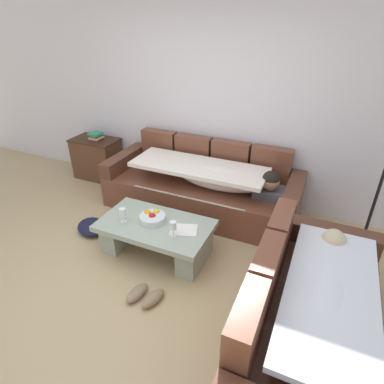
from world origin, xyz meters
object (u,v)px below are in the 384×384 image
(open_magazine, at_px, (184,230))
(side_cabinet, at_px, (97,158))
(couch_near_window, at_px, (309,319))
(floor_lamp, at_px, (383,158))
(wine_glass_near_left, at_px, (123,213))
(wine_glass_near_right, at_px, (173,226))
(crumpled_garment, at_px, (92,227))
(pair_of_shoes, at_px, (145,296))
(fruit_bowl, at_px, (152,217))
(coffee_table, at_px, (156,234))
(couch_along_wall, at_px, (204,188))
(book_stack_on_cabinet, at_px, (96,136))

(open_magazine, bearing_deg, side_cabinet, 130.36)
(couch_near_window, relative_size, side_cabinet, 2.71)
(open_magazine, distance_m, floor_lamp, 2.06)
(wine_glass_near_left, height_order, wine_glass_near_right, same)
(wine_glass_near_right, bearing_deg, crumpled_garment, 174.05)
(pair_of_shoes, bearing_deg, floor_lamp, 41.71)
(fruit_bowl, relative_size, wine_glass_near_right, 1.69)
(coffee_table, distance_m, floor_lamp, 2.39)
(open_magazine, bearing_deg, coffee_table, 162.93)
(pair_of_shoes, bearing_deg, couch_near_window, 3.55)
(couch_along_wall, bearing_deg, wine_glass_near_left, -111.76)
(fruit_bowl, height_order, book_stack_on_cabinet, book_stack_on_cabinet)
(wine_glass_near_left, bearing_deg, floor_lamp, 24.24)
(fruit_bowl, xyz_separation_m, wine_glass_near_right, (0.33, -0.15, 0.08))
(coffee_table, xyz_separation_m, book_stack_on_cabinet, (-1.74, 1.26, 0.46))
(coffee_table, distance_m, pair_of_shoes, 0.71)
(wine_glass_near_left, bearing_deg, crumpled_garment, 167.95)
(couch_along_wall, xyz_separation_m, pair_of_shoes, (0.10, -1.68, -0.28))
(open_magazine, height_order, floor_lamp, floor_lamp)
(couch_near_window, bearing_deg, floor_lamp, -14.16)
(coffee_table, relative_size, wine_glass_near_right, 7.23)
(fruit_bowl, xyz_separation_m, wine_glass_near_left, (-0.27, -0.15, 0.08))
(fruit_bowl, distance_m, wine_glass_near_right, 0.37)
(couch_near_window, distance_m, coffee_table, 1.73)
(wine_glass_near_right, relative_size, pair_of_shoes, 0.49)
(couch_along_wall, distance_m, book_stack_on_cabinet, 1.93)
(couch_along_wall, height_order, coffee_table, couch_along_wall)
(pair_of_shoes, bearing_deg, fruit_bowl, 113.33)
(floor_lamp, bearing_deg, wine_glass_near_left, -155.76)
(couch_near_window, relative_size, floor_lamp, 1.00)
(couch_near_window, distance_m, book_stack_on_cabinet, 3.86)
(wine_glass_near_right, xyz_separation_m, open_magazine, (0.06, 0.12, -0.11))
(open_magazine, bearing_deg, pair_of_shoes, -116.68)
(couch_near_window, bearing_deg, wine_glass_near_right, 71.88)
(open_magazine, bearing_deg, couch_along_wall, 81.50)
(couch_along_wall, bearing_deg, crumpled_garment, -135.88)
(crumpled_garment, bearing_deg, coffee_table, -0.82)
(wine_glass_near_right, distance_m, side_cabinet, 2.48)
(floor_lamp, distance_m, crumpled_garment, 3.25)
(wine_glass_near_right, xyz_separation_m, floor_lamp, (1.74, 1.05, 0.62))
(coffee_table, height_order, book_stack_on_cabinet, book_stack_on_cabinet)
(floor_lamp, height_order, crumpled_garment, floor_lamp)
(wine_glass_near_left, bearing_deg, pair_of_shoes, -43.37)
(book_stack_on_cabinet, distance_m, crumpled_garment, 1.62)
(couch_along_wall, bearing_deg, couch_near_window, -46.74)
(couch_near_window, relative_size, crumpled_garment, 4.88)
(couch_near_window, xyz_separation_m, wine_glass_near_left, (-1.96, 0.44, 0.16))
(fruit_bowl, bearing_deg, couch_near_window, -19.36)
(coffee_table, relative_size, open_magazine, 4.29)
(book_stack_on_cabinet, height_order, pair_of_shoes, book_stack_on_cabinet)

